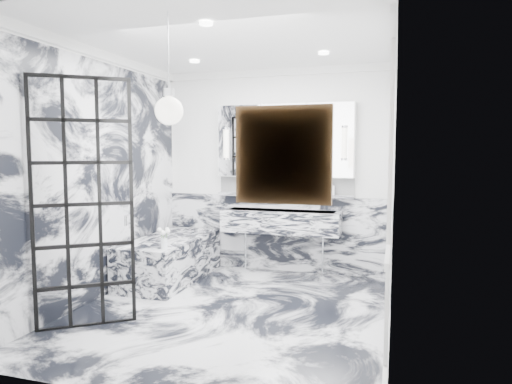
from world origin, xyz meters
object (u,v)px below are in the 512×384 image
(mirror_cabinet, at_px, (284,141))
(bathtub, at_px, (170,258))
(crittall_door, at_px, (83,204))
(trough_sink, at_px, (281,221))

(mirror_cabinet, distance_m, bathtub, 2.20)
(crittall_door, relative_size, trough_sink, 1.47)
(trough_sink, bearing_deg, bathtub, -153.52)
(trough_sink, distance_m, bathtub, 1.55)
(crittall_door, relative_size, bathtub, 1.42)
(mirror_cabinet, relative_size, bathtub, 1.15)
(crittall_door, height_order, mirror_cabinet, crittall_door)
(mirror_cabinet, bearing_deg, crittall_door, -117.99)
(trough_sink, relative_size, bathtub, 0.97)
(crittall_door, xyz_separation_m, bathtub, (0.01, 1.68, -0.90))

